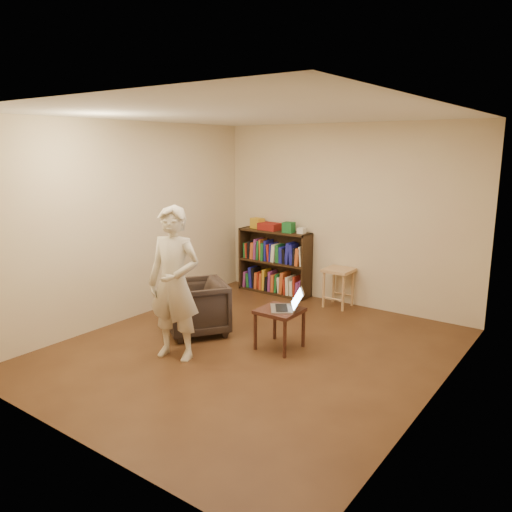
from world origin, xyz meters
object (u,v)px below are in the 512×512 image
Objects in this scene: stool at (339,276)px; person at (174,284)px; bookshelf at (275,265)px; side_table at (280,316)px; armchair at (196,307)px; laptop at (288,305)px.

person is at bearing -103.36° from stool.
bookshelf is at bearing 86.95° from person.
stool is 1.20× the size of side_table.
bookshelf is 1.14m from stool.
laptop is (1.18, 0.24, 0.19)m from armchair.
armchair reaches higher than stool.
laptop is at bearing -52.58° from bookshelf.
stool is 0.34× the size of person.
bookshelf is at bearing 125.16° from side_table.
side_table is at bearing 45.38° from armchair.
person is at bearing -132.20° from side_table.
armchair is 0.44× the size of person.
person is at bearing -29.72° from armchair.
stool is 1.79m from side_table.
side_table is 0.95× the size of laptop.
person is (-0.79, -0.87, 0.45)m from side_table.
armchair is (0.20, -2.05, -0.11)m from bookshelf.
person is (-0.87, -0.91, 0.31)m from laptop.
laptop reaches higher than side_table.
armchair is 1.56× the size of side_table.
armchair is (-0.94, -1.98, -0.12)m from stool.
bookshelf is 2.56× the size of side_table.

